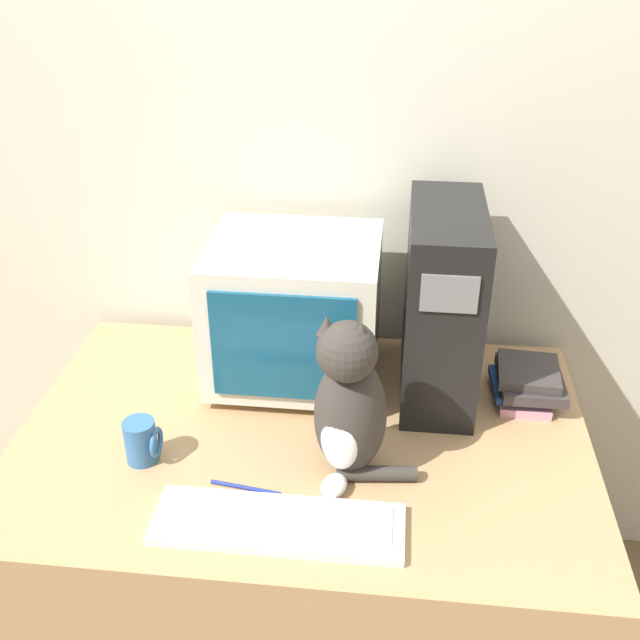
{
  "coord_description": "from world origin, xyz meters",
  "views": [
    {
      "loc": [
        0.19,
        -0.93,
        1.83
      ],
      "look_at": [
        0.03,
        0.51,
        1.0
      ],
      "focal_mm": 42.0,
      "sensor_mm": 36.0,
      "label": 1
    }
  ],
  "objects_px": {
    "computer_tower": "(442,304)",
    "book_stack": "(527,382)",
    "keyboard": "(278,524)",
    "cat": "(349,406)",
    "mug": "(142,441)",
    "crt_monitor": "(294,311)",
    "pen": "(246,488)"
  },
  "relations": [
    {
      "from": "crt_monitor",
      "to": "keyboard",
      "type": "distance_m",
      "value": 0.57
    },
    {
      "from": "book_stack",
      "to": "pen",
      "type": "relative_size",
      "value": 1.28
    },
    {
      "from": "mug",
      "to": "keyboard",
      "type": "bearing_deg",
      "value": -27.57
    },
    {
      "from": "pen",
      "to": "computer_tower",
      "type": "bearing_deg",
      "value": 47.1
    },
    {
      "from": "pen",
      "to": "mug",
      "type": "distance_m",
      "value": 0.26
    },
    {
      "from": "cat",
      "to": "keyboard",
      "type": "bearing_deg",
      "value": -106.87
    },
    {
      "from": "computer_tower",
      "to": "mug",
      "type": "bearing_deg",
      "value": -150.63
    },
    {
      "from": "cat",
      "to": "book_stack",
      "type": "bearing_deg",
      "value": 54.14
    },
    {
      "from": "mug",
      "to": "book_stack",
      "type": "bearing_deg",
      "value": 20.98
    },
    {
      "from": "keyboard",
      "to": "cat",
      "type": "distance_m",
      "value": 0.28
    },
    {
      "from": "computer_tower",
      "to": "book_stack",
      "type": "relative_size",
      "value": 2.39
    },
    {
      "from": "keyboard",
      "to": "mug",
      "type": "height_order",
      "value": "mug"
    },
    {
      "from": "computer_tower",
      "to": "cat",
      "type": "xyz_separation_m",
      "value": [
        -0.19,
        -0.35,
        -0.07
      ]
    },
    {
      "from": "keyboard",
      "to": "cat",
      "type": "relative_size",
      "value": 1.3
    },
    {
      "from": "crt_monitor",
      "to": "computer_tower",
      "type": "xyz_separation_m",
      "value": [
        0.36,
        -0.0,
        0.04
      ]
    },
    {
      "from": "crt_monitor",
      "to": "book_stack",
      "type": "xyz_separation_m",
      "value": [
        0.58,
        -0.04,
        -0.15
      ]
    },
    {
      "from": "keyboard",
      "to": "cat",
      "type": "bearing_deg",
      "value": 56.41
    },
    {
      "from": "computer_tower",
      "to": "keyboard",
      "type": "distance_m",
      "value": 0.66
    },
    {
      "from": "computer_tower",
      "to": "cat",
      "type": "bearing_deg",
      "value": -119.07
    },
    {
      "from": "mug",
      "to": "crt_monitor",
      "type": "bearing_deg",
      "value": 52.1
    },
    {
      "from": "cat",
      "to": "book_stack",
      "type": "relative_size",
      "value": 1.92
    },
    {
      "from": "keyboard",
      "to": "pen",
      "type": "relative_size",
      "value": 3.22
    },
    {
      "from": "computer_tower",
      "to": "book_stack",
      "type": "distance_m",
      "value": 0.29
    },
    {
      "from": "crt_monitor",
      "to": "cat",
      "type": "distance_m",
      "value": 0.39
    },
    {
      "from": "cat",
      "to": "mug",
      "type": "bearing_deg",
      "value": -161.46
    },
    {
      "from": "keyboard",
      "to": "mug",
      "type": "bearing_deg",
      "value": 152.43
    },
    {
      "from": "computer_tower",
      "to": "keyboard",
      "type": "relative_size",
      "value": 0.95
    },
    {
      "from": "keyboard",
      "to": "book_stack",
      "type": "height_order",
      "value": "book_stack"
    },
    {
      "from": "crt_monitor",
      "to": "keyboard",
      "type": "bearing_deg",
      "value": -85.56
    },
    {
      "from": "keyboard",
      "to": "mug",
      "type": "relative_size",
      "value": 4.92
    },
    {
      "from": "keyboard",
      "to": "pen",
      "type": "xyz_separation_m",
      "value": [
        -0.09,
        0.1,
        -0.01
      ]
    },
    {
      "from": "crt_monitor",
      "to": "pen",
      "type": "relative_size",
      "value": 2.67
    }
  ]
}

